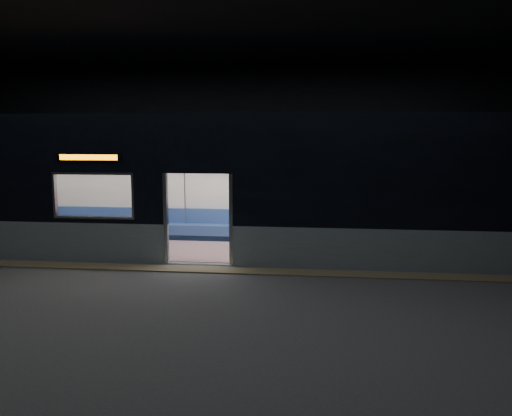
# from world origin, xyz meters

# --- Properties ---
(station_floor) EXTENTS (24.00, 14.00, 0.01)m
(station_floor) POSITION_xyz_m (0.00, 0.00, -0.01)
(station_floor) COLOR #47494C
(station_floor) RESTS_ON ground
(station_envelope) EXTENTS (24.00, 14.00, 5.00)m
(station_envelope) POSITION_xyz_m (0.00, 0.00, 3.66)
(station_envelope) COLOR black
(station_envelope) RESTS_ON station_floor
(tactile_strip) EXTENTS (22.80, 0.50, 0.03)m
(tactile_strip) POSITION_xyz_m (0.00, 0.55, 0.01)
(tactile_strip) COLOR #8C7F59
(tactile_strip) RESTS_ON station_floor
(metro_car) EXTENTS (18.00, 3.04, 3.35)m
(metro_car) POSITION_xyz_m (-0.00, 2.54, 1.85)
(metro_car) COLOR #93A1B0
(metro_car) RESTS_ON station_floor
(passenger) EXTENTS (0.42, 0.72, 1.41)m
(passenger) POSITION_xyz_m (-1.82, 3.55, 0.82)
(passenger) COLOR black
(passenger) RESTS_ON metro_car
(handbag) EXTENTS (0.39, 0.36, 0.15)m
(handbag) POSITION_xyz_m (-1.83, 3.31, 0.69)
(handbag) COLOR black
(handbag) RESTS_ON passenger
(transit_map) EXTENTS (1.01, 0.03, 0.66)m
(transit_map) POSITION_xyz_m (3.80, 3.85, 1.48)
(transit_map) COLOR white
(transit_map) RESTS_ON metro_car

